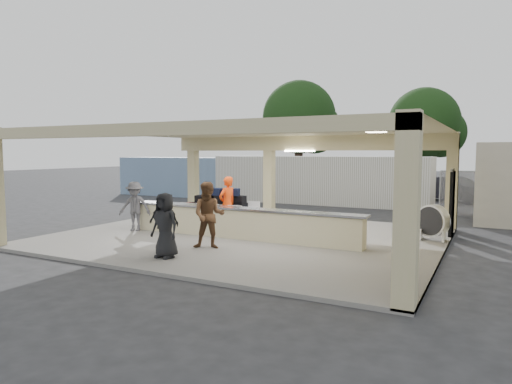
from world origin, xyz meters
The scene contains 15 objects.
ground centered at (0.00, 0.00, 0.00)m, with size 120.00×120.00×0.00m, color #252527.
pavilion centered at (0.21, 0.66, 1.35)m, with size 12.01×10.00×3.55m.
baggage_counter centered at (0.00, -0.50, 0.59)m, with size 8.20×0.58×0.98m.
luggage_cart centered at (-1.69, 0.95, 0.87)m, with size 2.52×1.63×1.43m.
drum_fan centered at (5.50, 1.99, 0.69)m, with size 1.04×0.75×1.11m.
baggage_handler centered at (-0.96, 0.34, 1.05)m, with size 0.69×0.38×1.90m, color #F9420D.
passenger_a centered at (0.01, -2.27, 1.05)m, with size 0.92×0.41×1.90m, color brown.
passenger_b centered at (-0.82, -3.25, 0.90)m, with size 0.94×0.34×1.60m, color black.
passenger_c centered at (-3.91, -1.00, 0.96)m, with size 1.11×0.39×1.71m, color #55545A.
passenger_d centered at (-0.36, -3.75, 0.95)m, with size 0.83×0.34×1.69m, color black.
car_dark centered at (5.26, 15.17, 0.72)m, with size 1.52×4.30×1.43m, color black.
container_white centered at (-1.52, 11.05, 1.30)m, with size 12.00×2.40×2.60m, color white.
container_blue centered at (-10.50, 11.17, 1.24)m, with size 9.55×2.29×2.48m, color #799EC2.
tree_left centered at (-7.68, 24.16, 5.59)m, with size 6.60×6.30×9.00m.
tree_mid centered at (2.32, 26.16, 4.96)m, with size 6.00×5.60×8.00m.
Camera 1 is at (7.11, -13.00, 2.83)m, focal length 32.00 mm.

